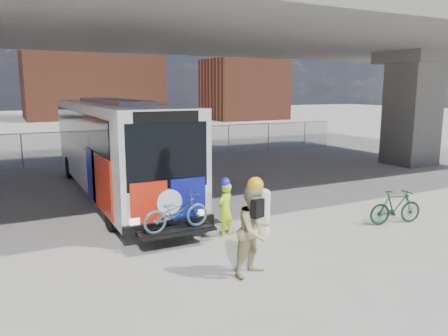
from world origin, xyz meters
TOP-DOWN VIEW (x-y plane):
  - ground at (0.00, 0.00)m, footprint 160.00×160.00m
  - bus at (-2.00, 4.25)m, footprint 2.67×12.97m
  - overpass at (0.00, 4.00)m, footprint 40.00×16.00m
  - chainlink_fence at (0.00, 12.00)m, footprint 30.00×0.06m
  - brick_buildings at (1.23, 48.23)m, footprint 54.00×22.00m
  - smokestack at (14.00, 55.00)m, footprint 2.20×2.20m
  - bollard at (0.61, -2.40)m, footprint 0.34×0.34m
  - cyclist_hivis at (-0.45, -2.07)m, footprint 0.66×0.57m
  - cyclist_tan at (-1.06, -4.66)m, footprint 1.18×1.05m
  - bike_parked at (4.67, -3.44)m, footprint 1.82×0.85m

SIDE VIEW (x-z plane):
  - ground at x=0.00m, z-range 0.00..0.00m
  - bike_parked at x=4.67m, z-range 0.00..1.05m
  - bollard at x=0.61m, z-range 0.05..1.37m
  - cyclist_hivis at x=-0.45m, z-range -0.03..1.64m
  - cyclist_tan at x=-1.06m, z-range -0.06..2.15m
  - chainlink_fence at x=0.00m, z-range -13.58..16.42m
  - bus at x=-2.00m, z-range 0.26..3.95m
  - brick_buildings at x=1.23m, z-range -0.58..11.42m
  - overpass at x=0.00m, z-range 2.57..10.52m
  - smokestack at x=14.00m, z-range 0.00..25.00m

